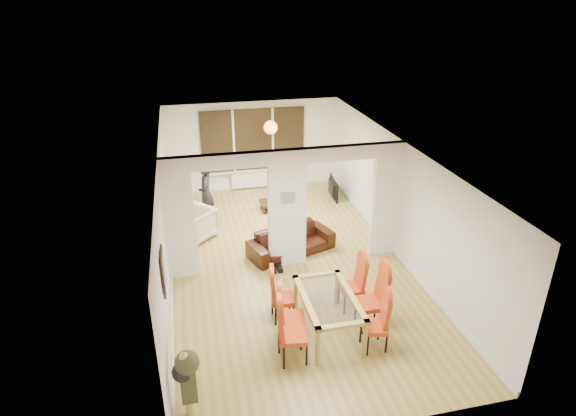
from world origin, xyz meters
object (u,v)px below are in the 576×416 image
object	(u,v)px
coffee_table	(281,205)
dining_chair_rc	(351,284)
dining_chair_la	(293,331)
sofa	(291,241)
dining_table	(328,315)
dining_chair_lc	(283,295)
dining_chair_ra	(375,323)
bowl	(282,198)
television	(330,188)
dining_chair_lb	(292,314)
person	(206,193)
bottle	(278,198)
armchair	(195,223)
dining_chair_rb	(371,299)

from	to	relation	value
coffee_table	dining_chair_rc	bearing A→B (deg)	-85.63
dining_chair_la	sofa	distance (m)	3.48
dining_table	dining_chair_lc	distance (m)	0.89
dining_chair_ra	dining_chair_rc	xyz separation A→B (m)	(-0.01, 1.13, 0.01)
dining_chair_ra	bowl	xyz separation A→B (m)	(-0.29, 5.88, -0.23)
dining_chair_rc	television	distance (m)	5.25
dining_chair_lb	person	xyz separation A→B (m)	(-1.05, 5.02, 0.23)
dining_chair_rc	bottle	distance (m)	4.56
dining_chair_la	television	xyz separation A→B (m)	(2.58, 6.21, -0.28)
sofa	bowl	world-z (taller)	sofa
dining_chair_rc	armchair	bearing A→B (deg)	127.10
dining_table	dining_chair_ra	bearing A→B (deg)	-40.94
television	coffee_table	xyz separation A→B (m)	(-1.56, -0.48, -0.15)
armchair	dining_chair_rb	bearing A→B (deg)	-8.25
dining_chair_lb	dining_chair_ra	world-z (taller)	dining_chair_lb
bowl	dining_chair_rb	bearing A→B (deg)	-85.32
dining_table	bowl	bearing A→B (deg)	86.41
sofa	bowl	size ratio (longest dim) A/B	8.68
dining_chair_rb	dining_table	bearing A→B (deg)	-178.80
dining_chair_rb	bowl	world-z (taller)	dining_chair_rb
armchair	person	size ratio (longest dim) A/B	0.54
sofa	coffee_table	bearing A→B (deg)	64.66
armchair	dining_chair_lc	bearing A→B (deg)	-21.68
dining_chair_ra	television	bearing A→B (deg)	92.50
dining_chair_lb	dining_chair_rb	world-z (taller)	dining_chair_rb
dining_chair_lc	dining_chair_rb	world-z (taller)	dining_chair_rb
sofa	television	bearing A→B (deg)	38.12
dining_table	bowl	xyz separation A→B (m)	(0.33, 5.33, -0.09)
television	sofa	bearing A→B (deg)	152.57
coffee_table	bottle	bearing A→B (deg)	-137.04
dining_chair_la	person	xyz separation A→B (m)	(-0.96, 5.48, 0.20)
armchair	bowl	bearing A→B (deg)	74.73
dining_table	sofa	bearing A→B (deg)	89.70
dining_chair_la	coffee_table	bearing A→B (deg)	88.42
dining_chair_lc	bowl	bearing A→B (deg)	85.51
sofa	coffee_table	size ratio (longest dim) A/B	1.80
sofa	bottle	bearing A→B (deg)	66.85
television	coffee_table	bearing A→B (deg)	112.19
dining_chair_lc	dining_chair_la	bearing A→B (deg)	-86.23
dining_chair_lc	dining_chair_rb	bearing A→B (deg)	-13.27
dining_chair_rc	dining_chair_rb	bearing A→B (deg)	-76.01
dining_chair_lb	armchair	bearing A→B (deg)	120.40
dining_chair_la	sofa	xyz separation A→B (m)	(0.77, 3.39, -0.28)
television	person	bearing A→B (deg)	106.83
dining_table	person	distance (m)	5.27
dining_chair_lb	person	bearing A→B (deg)	113.50
dining_table	dining_chair_lc	world-z (taller)	dining_chair_lc
dining_chair_lc	bottle	distance (m)	4.65
dining_table	dining_chair_ra	distance (m)	0.84
dining_chair_rb	bowl	bearing A→B (deg)	95.78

